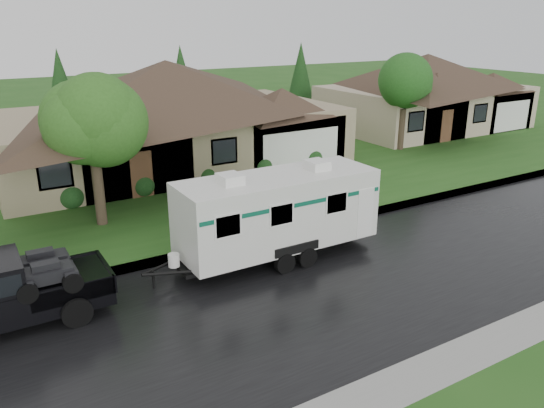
% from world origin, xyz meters
% --- Properties ---
extents(ground, '(140.00, 140.00, 0.00)m').
position_xyz_m(ground, '(0.00, 0.00, 0.00)').
color(ground, '#235119').
rests_on(ground, ground).
extents(road, '(140.00, 8.00, 0.01)m').
position_xyz_m(road, '(0.00, -2.00, 0.01)').
color(road, black).
rests_on(road, ground).
extents(curb, '(140.00, 0.50, 0.15)m').
position_xyz_m(curb, '(0.00, 2.25, 0.07)').
color(curb, gray).
rests_on(curb, ground).
extents(lawn, '(140.00, 26.00, 0.15)m').
position_xyz_m(lawn, '(0.00, 15.00, 0.07)').
color(lawn, '#235119').
rests_on(lawn, ground).
extents(house_main, '(19.44, 10.80, 6.90)m').
position_xyz_m(house_main, '(2.29, 13.84, 3.59)').
color(house_main, gray).
rests_on(house_main, lawn).
extents(house_neighbor, '(15.12, 9.72, 6.45)m').
position_xyz_m(house_neighbor, '(22.27, 14.34, 3.32)').
color(house_neighbor, tan).
rests_on(house_neighbor, lawn).
extents(tree_left_green, '(3.58, 3.58, 5.93)m').
position_xyz_m(tree_left_green, '(-3.70, 6.53, 4.26)').
color(tree_left_green, '#382B1E').
rests_on(tree_left_green, lawn).
extents(tree_right_green, '(3.43, 3.43, 5.68)m').
position_xyz_m(tree_right_green, '(15.43, 9.96, 4.09)').
color(tree_right_green, '#382B1E').
rests_on(tree_right_green, lawn).
extents(shrub_row, '(13.60, 1.00, 1.00)m').
position_xyz_m(shrub_row, '(2.00, 9.30, 0.65)').
color(shrub_row, '#143814').
rests_on(shrub_row, lawn).
extents(travel_trailer, '(7.19, 2.53, 3.23)m').
position_xyz_m(travel_trailer, '(0.78, 0.60, 1.71)').
color(travel_trailer, silver).
rests_on(travel_trailer, ground).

